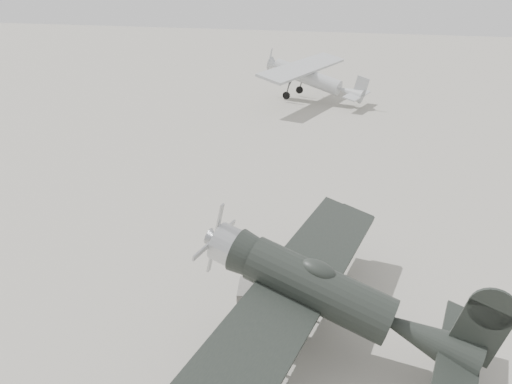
% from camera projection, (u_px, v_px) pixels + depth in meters
% --- Properties ---
extents(ground, '(160.00, 160.00, 0.00)m').
position_uv_depth(ground, '(216.00, 267.00, 18.70)').
color(ground, gray).
rests_on(ground, ground).
extents(lowwing_monoplane, '(8.31, 11.54, 3.70)m').
position_uv_depth(lowwing_monoplane, '(332.00, 296.00, 13.78)').
color(lowwing_monoplane, black).
rests_on(lowwing_monoplane, ground).
extents(highwing_monoplane, '(9.11, 12.68, 3.60)m').
position_uv_depth(highwing_monoplane, '(311.00, 75.00, 41.55)').
color(highwing_monoplane, '#9B9EA0').
rests_on(highwing_monoplane, ground).
extents(equipment_block, '(1.94, 1.40, 0.89)m').
position_uv_depth(equipment_block, '(266.00, 298.00, 16.19)').
color(equipment_block, '#615F5A').
rests_on(equipment_block, ground).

